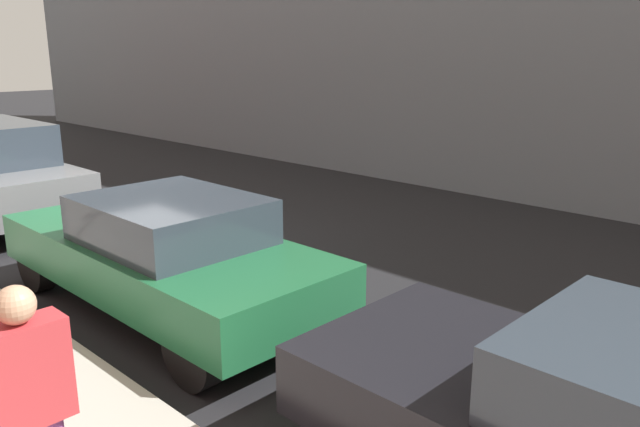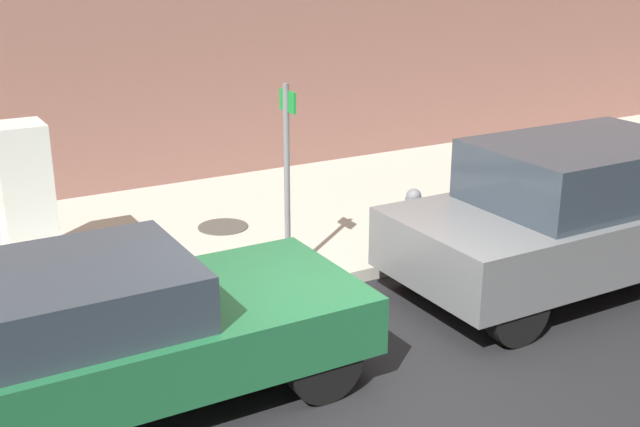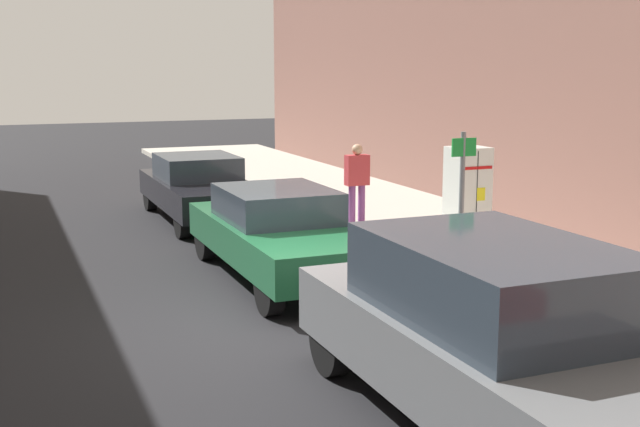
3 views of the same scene
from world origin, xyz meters
name	(u,v)px [view 2 (image 2 of 3)]	position (x,y,z in m)	size (l,w,h in m)	color
ground_plane	(371,384)	(0.00, 0.00, 0.00)	(80.00, 80.00, 0.00)	black
sidewalk_slab	(197,236)	(-4.41, 0.00, 0.08)	(4.71, 44.00, 0.16)	#B2ADA0
discarded_refrigerator	(26,197)	(-4.15, -2.23, 1.06)	(0.63, 0.59, 1.79)	silver
manhole_cover	(223,227)	(-4.34, 0.36, 0.17)	(0.70, 0.70, 0.02)	#47443F
street_sign_post	(287,170)	(-2.39, 0.38, 1.46)	(0.36, 0.07, 2.29)	slate
fire_hydrant	(413,215)	(-2.55, 2.32, 0.54)	(0.22, 0.22, 0.74)	slate
parked_sedan_green	(99,335)	(-0.79, -2.29, 0.74)	(1.83, 4.64, 1.41)	#1E6038
parked_suv_gray	(581,210)	(-0.79, 3.48, 0.92)	(1.97, 4.73, 1.76)	slate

